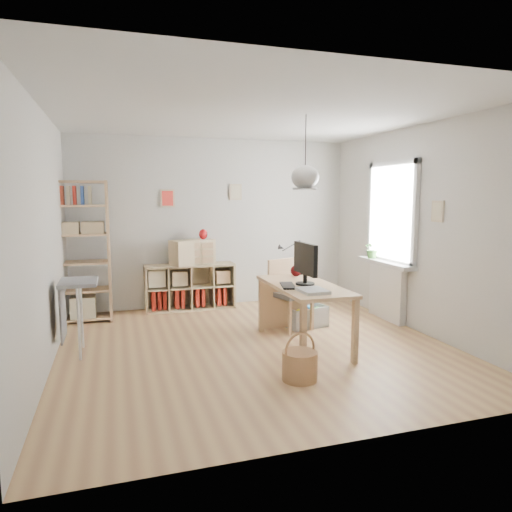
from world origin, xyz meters
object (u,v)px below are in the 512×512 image
object	(u,v)px
tall_bookshelf	(80,246)
desk	(304,292)
monitor	(305,261)
cube_shelf	(188,290)
chair	(288,290)
storage_chest	(303,312)
drawer_chest	(192,252)

from	to	relation	value
tall_bookshelf	desk	bearing A→B (deg)	-37.01
desk	monitor	bearing A→B (deg)	-10.35
cube_shelf	chair	xyz separation A→B (m)	(1.12, -1.50, 0.24)
cube_shelf	monitor	size ratio (longest dim) A/B	2.48
tall_bookshelf	storage_chest	size ratio (longest dim) A/B	2.76
storage_chest	drawer_chest	size ratio (longest dim) A/B	1.07
desk	tall_bookshelf	distance (m)	3.27
tall_bookshelf	chair	xyz separation A→B (m)	(2.68, -1.22, -0.55)
cube_shelf	desk	bearing A→B (deg)	-65.39
drawer_chest	storage_chest	bearing A→B (deg)	-68.66
cube_shelf	monitor	distance (m)	2.57
chair	storage_chest	bearing A→B (deg)	0.05
desk	cube_shelf	size ratio (longest dim) A/B	1.07
storage_chest	cube_shelf	bearing A→B (deg)	121.84
storage_chest	monitor	size ratio (longest dim) A/B	1.29
desk	monitor	world-z (taller)	monitor
desk	tall_bookshelf	size ratio (longest dim) A/B	0.75
chair	monitor	world-z (taller)	monitor
desk	storage_chest	size ratio (longest dim) A/B	2.07
desk	chair	size ratio (longest dim) A/B	1.60
cube_shelf	storage_chest	distance (m)	1.97
desk	storage_chest	xyz separation A→B (m)	(0.35, 0.82, -0.47)
tall_bookshelf	monitor	size ratio (longest dim) A/B	3.55
chair	drawer_chest	world-z (taller)	drawer_chest
tall_bookshelf	monitor	bearing A→B (deg)	-36.89
desk	drawer_chest	size ratio (longest dim) A/B	2.22
tall_bookshelf	chair	distance (m)	3.00
drawer_chest	tall_bookshelf	bearing A→B (deg)	166.04
storage_chest	drawer_chest	distance (m)	2.02
tall_bookshelf	drawer_chest	world-z (taller)	tall_bookshelf
storage_chest	drawer_chest	bearing A→B (deg)	121.24
cube_shelf	monitor	xyz separation A→B (m)	(1.04, -2.23, 0.73)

